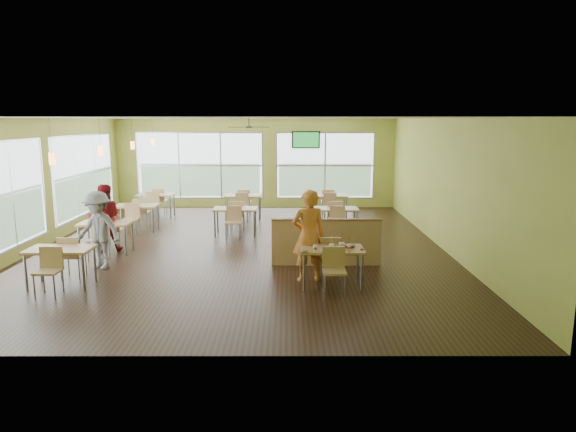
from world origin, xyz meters
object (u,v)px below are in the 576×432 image
object	(u,v)px
main_table	(332,254)
food_basket	(350,246)
half_wall_divider	(326,242)
man_plaid	(309,236)

from	to	relation	value
main_table	food_basket	size ratio (longest dim) A/B	6.75
main_table	half_wall_divider	bearing A→B (deg)	90.00
man_plaid	food_basket	bearing A→B (deg)	147.42
main_table	man_plaid	distance (m)	0.62
half_wall_divider	food_basket	world-z (taller)	half_wall_divider
food_basket	man_plaid	bearing A→B (deg)	160.19
main_table	half_wall_divider	world-z (taller)	half_wall_divider
half_wall_divider	food_basket	distance (m)	1.45
half_wall_divider	main_table	bearing A→B (deg)	-90.00
man_plaid	food_basket	distance (m)	0.84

